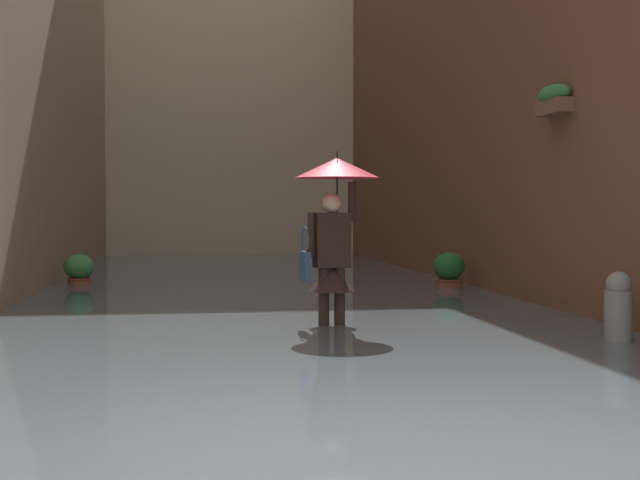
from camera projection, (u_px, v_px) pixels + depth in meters
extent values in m
plane|color=slate|center=(260.00, 296.00, 14.33)|extent=(60.00, 60.00, 0.00)
cube|color=#515B60|center=(260.00, 290.00, 14.33)|extent=(7.65, 25.69, 0.17)
cube|color=brown|center=(512.00, 15.00, 14.80)|extent=(1.80, 23.69, 9.54)
cube|color=brown|center=(554.00, 107.00, 10.70)|extent=(0.20, 0.70, 0.18)
ellipsoid|color=#387F3D|center=(554.00, 94.00, 10.70)|extent=(0.28, 0.76, 0.24)
cube|color=beige|center=(230.00, 19.00, 24.70)|extent=(10.45, 1.80, 13.76)
cube|color=#2D2319|center=(324.00, 336.00, 9.43)|extent=(0.14, 0.25, 0.10)
cylinder|color=black|center=(324.00, 300.00, 9.42)|extent=(0.13, 0.13, 0.70)
cube|color=#2D2319|center=(340.00, 335.00, 9.48)|extent=(0.14, 0.25, 0.10)
cylinder|color=black|center=(340.00, 299.00, 9.47)|extent=(0.13, 0.13, 0.70)
cube|color=black|center=(332.00, 240.00, 9.42)|extent=(0.41, 0.27, 0.60)
cone|color=black|center=(332.00, 278.00, 9.44)|extent=(0.56, 0.56, 0.28)
sphere|color=#DBB293|center=(332.00, 203.00, 9.41)|extent=(0.22, 0.22, 0.22)
cylinder|color=black|center=(352.00, 202.00, 9.47)|extent=(0.09, 0.09, 0.44)
cylinder|color=black|center=(311.00, 235.00, 9.35)|extent=(0.09, 0.09, 0.48)
cylinder|color=black|center=(337.00, 190.00, 9.42)|extent=(0.02, 0.02, 0.49)
cone|color=red|center=(337.00, 168.00, 9.41)|extent=(0.93, 0.93, 0.22)
cylinder|color=black|center=(337.00, 155.00, 9.40)|extent=(0.01, 0.01, 0.08)
cube|color=#334766|center=(305.00, 266.00, 9.33)|extent=(0.10, 0.29, 0.32)
torus|color=#334766|center=(305.00, 240.00, 9.32)|extent=(0.06, 0.30, 0.30)
cylinder|color=brown|center=(449.00, 289.00, 13.91)|extent=(0.41, 0.41, 0.29)
torus|color=brown|center=(449.00, 280.00, 13.90)|extent=(0.45, 0.45, 0.04)
ellipsoid|color=#23602D|center=(449.00, 266.00, 13.89)|extent=(0.50, 0.50, 0.45)
cylinder|color=#9E563D|center=(79.00, 287.00, 14.48)|extent=(0.37, 0.37, 0.27)
torus|color=brown|center=(79.00, 279.00, 14.48)|extent=(0.40, 0.40, 0.04)
ellipsoid|color=#428947|center=(79.00, 267.00, 14.47)|extent=(0.51, 0.51, 0.41)
cylinder|color=gray|center=(618.00, 324.00, 8.31)|extent=(0.27, 0.27, 0.66)
sphere|color=gray|center=(619.00, 284.00, 8.30)|extent=(0.24, 0.24, 0.24)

